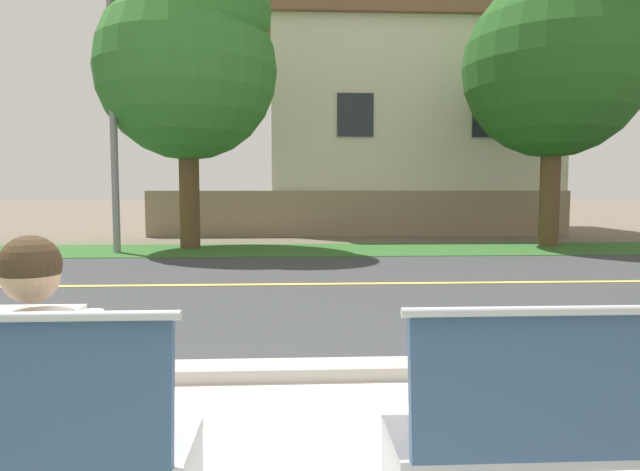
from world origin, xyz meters
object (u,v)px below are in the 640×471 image
at_px(seated_person_white, 45,377).
at_px(shade_tree_centre, 561,53).
at_px(bench_right, 611,438).
at_px(streetlamp, 115,84).
at_px(shade_tree_left, 192,56).

height_order(seated_person_white, shade_tree_centre, shade_tree_centre).
bearing_deg(shade_tree_centre, seated_person_white, -123.67).
height_order(bench_right, streetlamp, streetlamp).
height_order(bench_right, shade_tree_centre, shade_tree_centre).
bearing_deg(seated_person_white, bench_right, -4.34).
height_order(seated_person_white, streetlamp, streetlamp).
height_order(streetlamp, shade_tree_left, shade_tree_left).
bearing_deg(seated_person_white, streetlamp, 105.51).
xyz_separation_m(bench_right, shade_tree_centre, (5.40, 11.63, 4.33)).
xyz_separation_m(seated_person_white, shade_tree_left, (-1.36, 11.33, 3.90)).
xyz_separation_m(streetlamp, shade_tree_centre, (10.60, 0.78, 1.00)).
bearing_deg(shade_tree_centre, shade_tree_left, -179.16).
bearing_deg(bench_right, shade_tree_left, 107.34).
xyz_separation_m(bench_right, shade_tree_left, (-3.59, 11.50, 4.13)).
height_order(bench_right, seated_person_white, seated_person_white).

